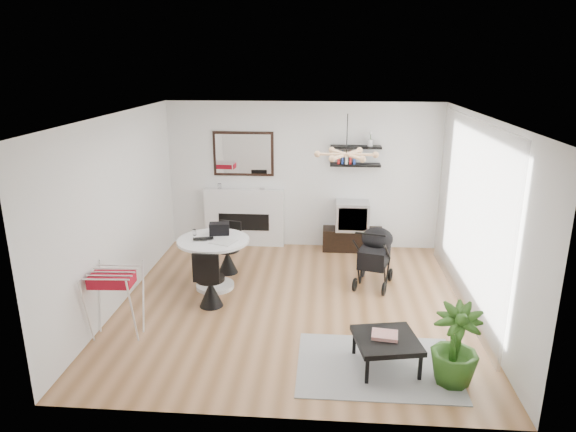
# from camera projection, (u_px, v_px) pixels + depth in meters

# --- Properties ---
(floor) EXTENTS (5.00, 5.00, 0.00)m
(floor) POSITION_uv_depth(u_px,v_px,m) (294.00, 304.00, 7.46)
(floor) COLOR brown
(floor) RESTS_ON ground
(ceiling) EXTENTS (5.00, 5.00, 0.00)m
(ceiling) POSITION_uv_depth(u_px,v_px,m) (295.00, 116.00, 6.68)
(ceiling) COLOR white
(ceiling) RESTS_ON wall_back
(wall_back) EXTENTS (5.00, 0.00, 5.00)m
(wall_back) POSITION_uv_depth(u_px,v_px,m) (303.00, 176.00, 9.45)
(wall_back) COLOR white
(wall_back) RESTS_ON floor
(wall_left) EXTENTS (0.00, 5.00, 5.00)m
(wall_left) POSITION_uv_depth(u_px,v_px,m) (118.00, 211.00, 7.25)
(wall_left) COLOR white
(wall_left) RESTS_ON floor
(wall_right) EXTENTS (0.00, 5.00, 5.00)m
(wall_right) POSITION_uv_depth(u_px,v_px,m) (480.00, 219.00, 6.89)
(wall_right) COLOR white
(wall_right) RESTS_ON floor
(sheer_curtain) EXTENTS (0.04, 3.60, 2.60)m
(sheer_curtain) POSITION_uv_depth(u_px,v_px,m) (468.00, 215.00, 7.08)
(sheer_curtain) COLOR white
(sheer_curtain) RESTS_ON wall_right
(fireplace) EXTENTS (1.50, 0.17, 2.16)m
(fireplace) POSITION_uv_depth(u_px,v_px,m) (244.00, 210.00, 9.66)
(fireplace) COLOR white
(fireplace) RESTS_ON floor
(shelf_lower) EXTENTS (0.90, 0.25, 0.04)m
(shelf_lower) POSITION_uv_depth(u_px,v_px,m) (355.00, 165.00, 9.19)
(shelf_lower) COLOR black
(shelf_lower) RESTS_ON wall_back
(shelf_upper) EXTENTS (0.90, 0.25, 0.04)m
(shelf_upper) POSITION_uv_depth(u_px,v_px,m) (356.00, 147.00, 9.09)
(shelf_upper) COLOR black
(shelf_upper) RESTS_ON wall_back
(pendant_lamp) EXTENTS (0.90, 0.90, 0.10)m
(pendant_lamp) POSITION_uv_depth(u_px,v_px,m) (346.00, 154.00, 7.07)
(pendant_lamp) COLOR #E3AB77
(pendant_lamp) RESTS_ON ceiling
(tv_console) EXTENTS (1.10, 0.39, 0.41)m
(tv_console) POSITION_uv_depth(u_px,v_px,m) (352.00, 239.00, 9.52)
(tv_console) COLOR black
(tv_console) RESTS_ON floor
(crt_tv) EXTENTS (0.60, 0.52, 0.52)m
(crt_tv) POSITION_uv_depth(u_px,v_px,m) (352.00, 215.00, 9.39)
(crt_tv) COLOR #BBBBBE
(crt_tv) RESTS_ON tv_console
(dining_table) EXTENTS (1.09, 1.09, 0.80)m
(dining_table) POSITION_uv_depth(u_px,v_px,m) (214.00, 256.00, 7.84)
(dining_table) COLOR white
(dining_table) RESTS_ON floor
(laptop) EXTENTS (0.35, 0.28, 0.02)m
(laptop) POSITION_uv_depth(u_px,v_px,m) (203.00, 240.00, 7.70)
(laptop) COLOR black
(laptop) RESTS_ON dining_table
(black_bag) EXTENTS (0.33, 0.23, 0.18)m
(black_bag) POSITION_uv_depth(u_px,v_px,m) (219.00, 229.00, 7.96)
(black_bag) COLOR black
(black_bag) RESTS_ON dining_table
(newspaper) EXTENTS (0.43, 0.39, 0.01)m
(newspaper) POSITION_uv_depth(u_px,v_px,m) (223.00, 242.00, 7.65)
(newspaper) COLOR white
(newspaper) RESTS_ON dining_table
(drinking_glass) EXTENTS (0.06, 0.06, 0.09)m
(drinking_glass) POSITION_uv_depth(u_px,v_px,m) (194.00, 232.00, 7.93)
(drinking_glass) COLOR white
(drinking_glass) RESTS_ON dining_table
(chair_far) EXTENTS (0.42, 0.44, 0.85)m
(chair_far) POSITION_uv_depth(u_px,v_px,m) (228.00, 257.00, 8.50)
(chair_far) COLOR black
(chair_far) RESTS_ON floor
(chair_near) EXTENTS (0.41, 0.42, 0.87)m
(chair_near) POSITION_uv_depth(u_px,v_px,m) (210.00, 289.00, 7.31)
(chair_near) COLOR black
(chair_near) RESTS_ON floor
(drying_rack) EXTENTS (0.64, 0.60, 0.91)m
(drying_rack) POSITION_uv_depth(u_px,v_px,m) (116.00, 302.00, 6.45)
(drying_rack) COLOR white
(drying_rack) RESTS_ON floor
(stroller) EXTENTS (0.70, 0.90, 1.00)m
(stroller) POSITION_uv_depth(u_px,v_px,m) (375.00, 258.00, 8.01)
(stroller) COLOR black
(stroller) RESTS_ON floor
(rug) EXTENTS (1.83, 1.32, 0.01)m
(rug) POSITION_uv_depth(u_px,v_px,m) (377.00, 366.00, 5.93)
(rug) COLOR #9D9D9D
(rug) RESTS_ON floor
(coffee_table) EXTENTS (0.82, 0.82, 0.36)m
(coffee_table) POSITION_uv_depth(u_px,v_px,m) (387.00, 341.00, 5.84)
(coffee_table) COLOR black
(coffee_table) RESTS_ON rug
(magazines) EXTENTS (0.32, 0.27, 0.04)m
(magazines) POSITION_uv_depth(u_px,v_px,m) (385.00, 335.00, 5.85)
(magazines) COLOR #C03A30
(magazines) RESTS_ON coffee_table
(potted_plant) EXTENTS (0.64, 0.64, 0.92)m
(potted_plant) POSITION_uv_depth(u_px,v_px,m) (455.00, 345.00, 5.51)
(potted_plant) COLOR #2A5618
(potted_plant) RESTS_ON floor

